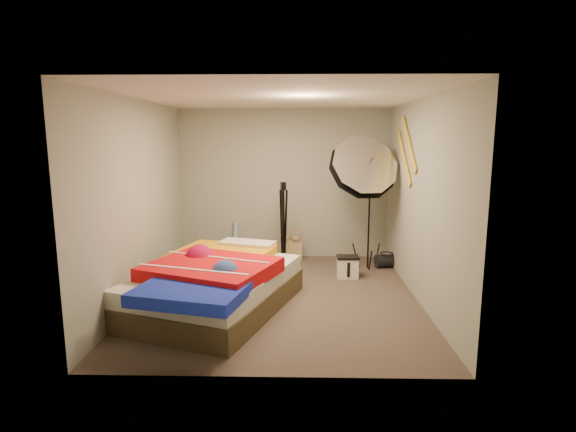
{
  "coord_description": "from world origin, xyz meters",
  "views": [
    {
      "loc": [
        0.24,
        -5.55,
        2.02
      ],
      "look_at": [
        0.1,
        0.6,
        0.95
      ],
      "focal_mm": 28.0,
      "sensor_mm": 36.0,
      "label": 1
    }
  ],
  "objects_px": {
    "duffel_bag": "(386,261)",
    "photo_umbrella": "(362,169)",
    "bed": "(215,283)",
    "camera_tripod": "(283,218)",
    "tote_bag": "(290,248)",
    "camera_case": "(348,268)",
    "wrapping_roll": "(235,240)"
  },
  "relations": [
    {
      "from": "camera_tripod",
      "to": "photo_umbrella",
      "type": "bearing_deg",
      "value": -11.03
    },
    {
      "from": "duffel_bag",
      "to": "bed",
      "type": "distance_m",
      "value": 3.0
    },
    {
      "from": "camera_case",
      "to": "bed",
      "type": "height_order",
      "value": "bed"
    },
    {
      "from": "wrapping_roll",
      "to": "camera_tripod",
      "type": "height_order",
      "value": "camera_tripod"
    },
    {
      "from": "wrapping_roll",
      "to": "camera_case",
      "type": "xyz_separation_m",
      "value": [
        1.8,
        -1.09,
        -0.16
      ]
    },
    {
      "from": "duffel_bag",
      "to": "photo_umbrella",
      "type": "distance_m",
      "value": 1.53
    },
    {
      "from": "tote_bag",
      "to": "camera_case",
      "type": "distance_m",
      "value": 1.29
    },
    {
      "from": "duffel_bag",
      "to": "camera_case",
      "type": "bearing_deg",
      "value": -151.69
    },
    {
      "from": "bed",
      "to": "photo_umbrella",
      "type": "height_order",
      "value": "photo_umbrella"
    },
    {
      "from": "wrapping_roll",
      "to": "camera_case",
      "type": "relative_size",
      "value": 2.08
    },
    {
      "from": "duffel_bag",
      "to": "tote_bag",
      "type": "bearing_deg",
      "value": 154.18
    },
    {
      "from": "duffel_bag",
      "to": "photo_umbrella",
      "type": "xyz_separation_m",
      "value": [
        -0.45,
        -0.19,
        1.46
      ]
    },
    {
      "from": "duffel_bag",
      "to": "camera_tripod",
      "type": "distance_m",
      "value": 1.76
    },
    {
      "from": "tote_bag",
      "to": "wrapping_roll",
      "type": "relative_size",
      "value": 0.65
    },
    {
      "from": "tote_bag",
      "to": "camera_tripod",
      "type": "distance_m",
      "value": 0.69
    },
    {
      "from": "duffel_bag",
      "to": "bed",
      "type": "relative_size",
      "value": 0.13
    },
    {
      "from": "wrapping_roll",
      "to": "photo_umbrella",
      "type": "bearing_deg",
      "value": -20.02
    },
    {
      "from": "wrapping_roll",
      "to": "camera_tripod",
      "type": "relative_size",
      "value": 0.46
    },
    {
      "from": "camera_case",
      "to": "bed",
      "type": "xyz_separation_m",
      "value": [
        -1.72,
        -1.26,
        0.17
      ]
    },
    {
      "from": "camera_case",
      "to": "camera_tripod",
      "type": "bearing_deg",
      "value": 147.79
    },
    {
      "from": "bed",
      "to": "photo_umbrella",
      "type": "relative_size",
      "value": 1.2
    },
    {
      "from": "tote_bag",
      "to": "wrapping_roll",
      "type": "bearing_deg",
      "value": 169.69
    },
    {
      "from": "tote_bag",
      "to": "camera_tripod",
      "type": "bearing_deg",
      "value": -107.4
    },
    {
      "from": "camera_case",
      "to": "duffel_bag",
      "type": "relative_size",
      "value": 0.87
    },
    {
      "from": "tote_bag",
      "to": "camera_case",
      "type": "xyz_separation_m",
      "value": [
        0.86,
        -0.96,
        -0.05
      ]
    },
    {
      "from": "duffel_bag",
      "to": "bed",
      "type": "xyz_separation_m",
      "value": [
        -2.39,
        -1.8,
        0.21
      ]
    },
    {
      "from": "camera_case",
      "to": "camera_tripod",
      "type": "height_order",
      "value": "camera_tripod"
    },
    {
      "from": "duffel_bag",
      "to": "camera_tripod",
      "type": "height_order",
      "value": "camera_tripod"
    },
    {
      "from": "tote_bag",
      "to": "bed",
      "type": "bearing_deg",
      "value": -113.44
    },
    {
      "from": "bed",
      "to": "photo_umbrella",
      "type": "bearing_deg",
      "value": 39.78
    },
    {
      "from": "camera_case",
      "to": "bed",
      "type": "relative_size",
      "value": 0.11
    },
    {
      "from": "tote_bag",
      "to": "duffel_bag",
      "type": "xyz_separation_m",
      "value": [
        1.53,
        -0.42,
        -0.1
      ]
    }
  ]
}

